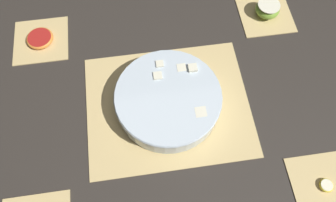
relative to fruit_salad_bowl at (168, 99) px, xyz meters
The scene contains 9 objects.
ground_plane 0.04m from the fruit_salad_bowl, 157.96° to the right, with size 6.00×6.00×0.00m, color #2D2823.
bamboo_mat_center 0.04m from the fruit_salad_bowl, 157.96° to the right, with size 0.45×0.36×0.01m.
coaster_mat_near_right 0.45m from the fruit_salad_bowl, 37.77° to the right, with size 0.16×0.16×0.01m.
coaster_mat_far_left 0.45m from the fruit_salad_bowl, 142.40° to the left, with size 0.16×0.16×0.01m.
coaster_mat_far_right 0.45m from the fruit_salad_bowl, 37.71° to the left, with size 0.16×0.16×0.01m.
fruit_salad_bowl is the anchor object (origin of this frame).
apple_half 0.45m from the fruit_salad_bowl, 37.71° to the left, with size 0.07×0.07×0.04m.
banana_coin_single 0.45m from the fruit_salad_bowl, 37.77° to the right, with size 0.03×0.03×0.01m.
grapefruit_slice 0.45m from the fruit_salad_bowl, 142.40° to the left, with size 0.08×0.08×0.01m.
Camera 1 is at (-0.05, -0.38, 0.82)m, focal length 35.00 mm.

